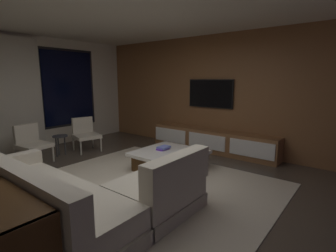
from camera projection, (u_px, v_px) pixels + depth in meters
floor at (126, 193)px, 3.83m from camera, size 9.20×9.20×0.00m
back_wall_with_window at (13, 95)px, 5.74m from camera, size 6.60×0.30×2.70m
media_wall at (222, 94)px, 5.95m from camera, size 0.12×7.80×2.70m
ceiling at (120, 0)px, 3.34m from camera, size 8.20×8.20×0.00m
area_rug at (147, 186)px, 4.04m from camera, size 3.20×3.80×0.01m
sectional_couch at (79, 198)px, 3.03m from camera, size 1.98×2.50×0.82m
coffee_table at (170, 160)px, 4.76m from camera, size 1.16×1.16×0.36m
book_stack_on_coffee_table at (163, 148)px, 4.87m from camera, size 0.26×0.17×0.06m
accent_chair_near_window at (85, 132)px, 6.07m from camera, size 0.66×0.67×0.78m
accent_chair_by_curtain at (31, 142)px, 5.17m from camera, size 0.61×0.63×0.78m
side_stool at (60, 139)px, 5.63m from camera, size 0.32×0.32×0.46m
media_console at (213, 141)px, 5.96m from camera, size 0.46×3.10×0.52m
mounted_tv at (210, 94)px, 6.02m from camera, size 0.05×1.15×0.66m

